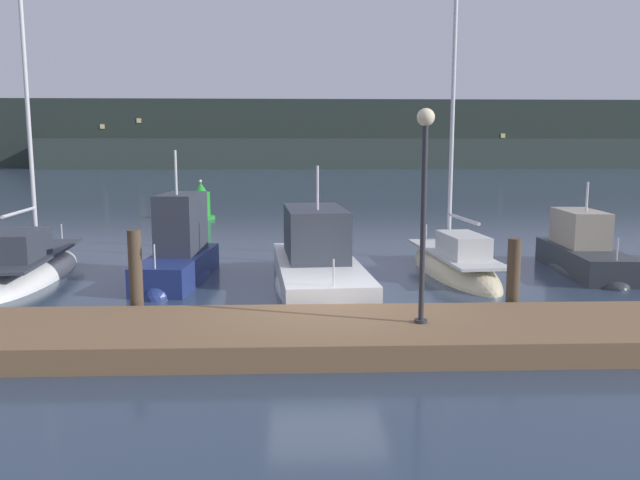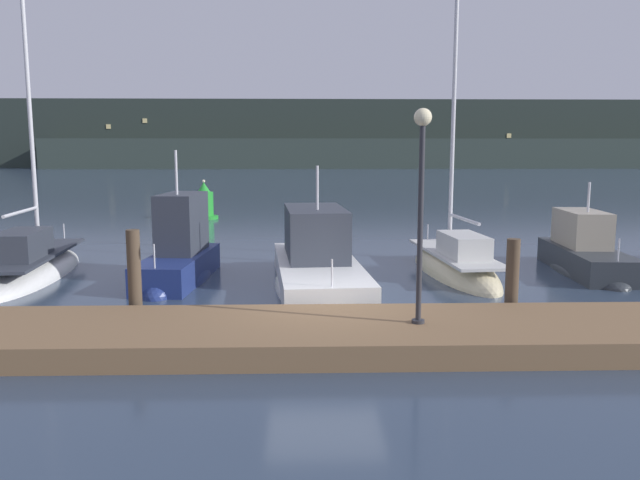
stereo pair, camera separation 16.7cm
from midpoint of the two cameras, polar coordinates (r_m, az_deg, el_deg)
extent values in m
plane|color=#2D3D51|center=(13.30, 0.82, -7.54)|extent=(400.00, 400.00, 0.00)
cube|color=brown|center=(11.70, 1.15, -8.63)|extent=(31.73, 2.80, 0.45)
cylinder|color=#4C3D2D|center=(13.54, -16.26, -3.27)|extent=(0.28, 0.28, 1.99)
cylinder|color=#4C3D2D|center=(13.88, 17.48, -3.51)|extent=(0.28, 0.28, 1.76)
ellipsoid|color=white|center=(19.75, -24.44, -3.01)|extent=(2.34, 6.95, 1.15)
cube|color=#333842|center=(19.65, -24.55, -1.19)|extent=(1.97, 5.84, 0.08)
cube|color=#333842|center=(18.82, -25.38, -0.37)|extent=(1.24, 2.27, 0.74)
cylinder|color=silver|center=(19.95, -24.74, 9.86)|extent=(0.12, 0.12, 7.57)
cylinder|color=silver|center=(18.82, -25.45, 2.33)|extent=(0.31, 2.52, 0.09)
cylinder|color=silver|center=(22.59, -22.17, 0.75)|extent=(0.04, 0.04, 0.50)
ellipsoid|color=navy|center=(17.73, -12.51, -3.68)|extent=(1.91, 4.86, 1.38)
cube|color=navy|center=(17.66, -12.55, -2.50)|extent=(1.75, 4.38, 0.74)
cube|color=#333842|center=(17.93, -12.26, 1.55)|extent=(1.20, 2.17, 1.65)
cube|color=black|center=(18.81, -11.51, 2.64)|extent=(0.92, 0.38, 0.73)
cylinder|color=silver|center=(17.45, -12.74, 6.05)|extent=(0.07, 0.07, 1.20)
cylinder|color=silver|center=(15.66, -14.62, -1.45)|extent=(0.04, 0.04, 0.60)
ellipsoid|color=white|center=(16.63, 0.10, -4.28)|extent=(2.81, 7.41, 0.91)
cube|color=white|center=(16.55, 0.10, -3.12)|extent=(2.58, 6.67, 0.69)
cube|color=#333842|center=(17.09, -0.15, 0.71)|extent=(1.78, 3.30, 1.35)
cube|color=black|center=(18.50, -0.60, 1.94)|extent=(1.38, 0.37, 0.60)
cylinder|color=silver|center=(16.40, 0.05, 4.79)|extent=(0.07, 0.07, 1.16)
cylinder|color=silver|center=(13.46, 1.46, -3.02)|extent=(0.04, 0.04, 0.60)
ellipsoid|color=beige|center=(18.80, 12.40, -2.99)|extent=(2.14, 6.32, 1.44)
cube|color=silver|center=(18.69, 12.45, -1.19)|extent=(1.79, 5.31, 0.08)
cube|color=silver|center=(17.94, 13.24, -0.47)|extent=(1.14, 2.06, 0.62)
cylinder|color=silver|center=(18.94, 12.37, 11.50)|extent=(0.12, 0.12, 8.27)
cylinder|color=silver|center=(17.88, 13.28, 1.87)|extent=(0.28, 2.40, 0.09)
cylinder|color=silver|center=(21.35, 10.04, 0.74)|extent=(0.04, 0.04, 0.50)
ellipsoid|color=#2D3338|center=(20.11, 23.31, -2.75)|extent=(1.97, 5.19, 0.94)
cube|color=#2D3338|center=(20.04, 23.37, -1.73)|extent=(1.81, 4.67, 0.73)
cube|color=#A39984|center=(20.39, 23.02, 1.00)|extent=(1.25, 2.31, 1.06)
cube|color=black|center=(21.32, 22.10, 1.78)|extent=(0.98, 0.29, 0.48)
cylinder|color=silver|center=(19.92, 23.58, 3.61)|extent=(0.07, 0.07, 0.88)
cylinder|color=silver|center=(17.99, 25.88, -0.83)|extent=(0.04, 0.04, 0.60)
cylinder|color=green|center=(32.90, -10.36, 2.05)|extent=(1.41, 1.41, 0.16)
cylinder|color=green|center=(32.83, -10.40, 3.27)|extent=(0.94, 0.94, 1.24)
cone|color=green|center=(32.76, -10.44, 4.79)|extent=(0.66, 0.66, 0.50)
sphere|color=#F9EAB7|center=(32.75, -10.45, 5.31)|extent=(0.16, 0.16, 0.16)
cylinder|color=#2D2D33|center=(11.78, 9.36, -7.34)|extent=(0.24, 0.24, 0.06)
cylinder|color=#2D2D33|center=(11.42, 9.57, 1.39)|extent=(0.10, 0.10, 3.54)
sphere|color=#F9EAB7|center=(11.35, 9.81, 11.01)|extent=(0.32, 0.32, 0.32)
cube|color=#28332D|center=(123.77, -1.36, 9.63)|extent=(240.00, 16.00, 12.45)
cube|color=#333F39|center=(116.81, 11.68, 7.76)|extent=(144.00, 10.00, 5.23)
cube|color=#F4DB8C|center=(122.70, 18.07, 8.53)|extent=(0.80, 0.10, 0.80)
cube|color=#F4DB8C|center=(121.87, 16.93, 9.11)|extent=(0.80, 0.10, 0.80)
cube|color=#F4DB8C|center=(115.84, 1.22, 7.64)|extent=(0.80, 0.10, 0.80)
cube|color=#F4DB8C|center=(126.71, 22.73, 8.28)|extent=(0.80, 0.10, 0.80)
cube|color=#F4DB8C|center=(122.09, -20.39, 7.24)|extent=(0.80, 0.10, 0.80)
cube|color=#F4DB8C|center=(116.43, 4.93, 8.04)|extent=(0.80, 0.10, 0.80)
cube|color=#F4DB8C|center=(116.43, 4.91, 8.05)|extent=(0.80, 0.10, 0.80)
cube|color=#F4DB8C|center=(120.96, -18.74, 9.79)|extent=(0.80, 0.10, 0.80)
cube|color=#F4DB8C|center=(124.03, 19.70, 7.32)|extent=(0.80, 0.10, 0.80)
cube|color=#F4DB8C|center=(119.25, -15.69, 10.46)|extent=(0.80, 0.10, 0.80)
camera|label=1|loc=(0.08, -89.72, 0.04)|focal=35.00mm
camera|label=2|loc=(0.08, 90.28, -0.04)|focal=35.00mm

